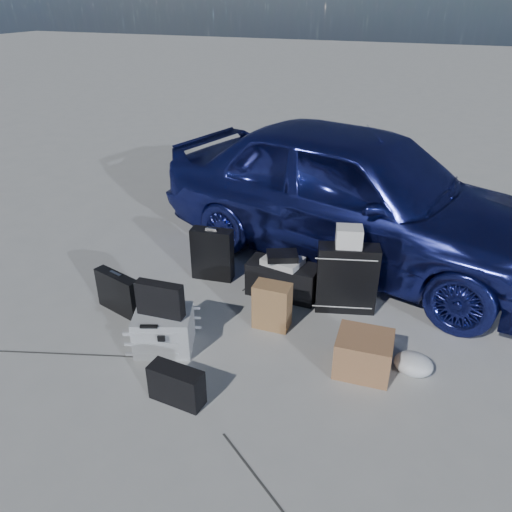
% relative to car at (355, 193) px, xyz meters
% --- Properties ---
extents(ground, '(60.00, 60.00, 0.00)m').
position_rel_car_xyz_m(ground, '(-0.48, -2.19, -0.75)').
color(ground, '#9D9D99').
rests_on(ground, ground).
extents(car, '(4.71, 2.82, 1.50)m').
position_rel_car_xyz_m(car, '(0.00, 0.00, 0.00)').
color(car, navy).
rests_on(car, ground).
extents(pelican_case, '(0.57, 0.53, 0.34)m').
position_rel_car_xyz_m(pelican_case, '(-1.10, -2.25, -0.58)').
color(pelican_case, '#AFB1B4').
rests_on(pelican_case, ground).
extents(laptop_bag, '(0.40, 0.13, 0.30)m').
position_rel_car_xyz_m(laptop_bag, '(-1.09, -2.26, -0.26)').
color(laptop_bag, black).
rests_on(laptop_bag, pelican_case).
extents(briefcase, '(0.52, 0.25, 0.39)m').
position_rel_car_xyz_m(briefcase, '(-1.77, -1.93, -0.55)').
color(briefcase, black).
rests_on(briefcase, ground).
extents(suitcase_left, '(0.44, 0.21, 0.56)m').
position_rel_car_xyz_m(suitcase_left, '(-1.23, -1.04, -0.47)').
color(suitcase_left, black).
rests_on(suitcase_left, ground).
extents(suitcase_right, '(0.59, 0.35, 0.66)m').
position_rel_car_xyz_m(suitcase_right, '(0.19, -1.11, -0.42)').
color(suitcase_right, black).
rests_on(suitcase_right, ground).
extents(white_carton, '(0.27, 0.24, 0.19)m').
position_rel_car_xyz_m(white_carton, '(0.18, -1.10, 0.01)').
color(white_carton, silver).
rests_on(white_carton, suitcase_right).
extents(duffel_bag, '(0.69, 0.30, 0.35)m').
position_rel_car_xyz_m(duffel_bag, '(-0.44, -1.09, -0.58)').
color(duffel_bag, black).
rests_on(duffel_bag, ground).
extents(flat_box_white, '(0.41, 0.34, 0.06)m').
position_rel_car_xyz_m(flat_box_white, '(-0.44, -1.09, -0.37)').
color(flat_box_white, silver).
rests_on(flat_box_white, duffel_bag).
extents(flat_box_black, '(0.35, 0.31, 0.06)m').
position_rel_car_xyz_m(flat_box_black, '(-0.44, -1.10, -0.31)').
color(flat_box_black, black).
rests_on(flat_box_black, flat_box_white).
extents(kraft_bag, '(0.33, 0.20, 0.43)m').
position_rel_car_xyz_m(kraft_bag, '(-0.35, -1.63, -0.54)').
color(kraft_bag, olive).
rests_on(kraft_bag, ground).
extents(cardboard_box, '(0.45, 0.40, 0.32)m').
position_rel_car_xyz_m(cardboard_box, '(0.52, -1.92, -0.59)').
color(cardboard_box, '#8E5E3E').
rests_on(cardboard_box, ground).
extents(plastic_bag, '(0.33, 0.29, 0.17)m').
position_rel_car_xyz_m(plastic_bag, '(0.90, -1.81, -0.67)').
color(plastic_bag, silver).
rests_on(plastic_bag, ground).
extents(messenger_bag, '(0.42, 0.18, 0.29)m').
position_rel_car_xyz_m(messenger_bag, '(-0.68, -2.76, -0.61)').
color(messenger_bag, black).
rests_on(messenger_bag, ground).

